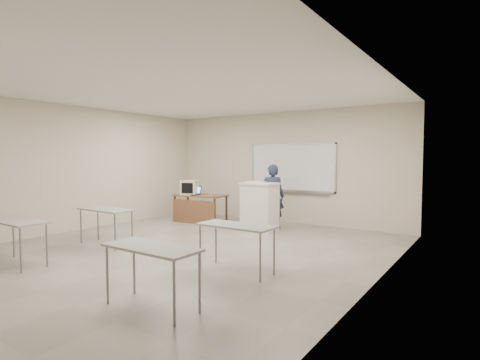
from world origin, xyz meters
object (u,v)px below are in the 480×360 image
Objects in this scene: instructor_desk at (198,203)px; crt_monitor at (190,187)px; laptop at (195,193)px; presenter at (273,196)px; whiteboard at (292,168)px; keyboard at (256,182)px; podium at (260,207)px; mouse at (212,196)px.

instructor_desk is 2.96× the size of crt_monitor.
instructor_desk is 4.43× the size of laptop.
presenter reaches higher than laptop.
instructor_desk is 0.89× the size of presenter.
whiteboard is 1.74× the size of instructor_desk.
keyboard is at bearing 21.52° from laptop.
presenter reaches higher than podium.
podium is at bearing -94.30° from whiteboard.
whiteboard is 5.03× the size of keyboard.
keyboard is at bearing 19.25° from mouse.
whiteboard is 5.16× the size of crt_monitor.
keyboard reaches higher than podium.
laptop is 0.66m from mouse.
crt_monitor is 0.20m from laptop.
mouse is (0.55, -0.09, 0.23)m from instructor_desk.
presenter is (-0.05, -0.96, -0.68)m from whiteboard.
instructor_desk is 2.88× the size of keyboard.
whiteboard reaches higher than keyboard.
instructor_desk is 1.94m from keyboard.
instructor_desk is at bearing 178.42° from podium.
crt_monitor is at bearing 172.98° from keyboard.
laptop is 1.97m from keyboard.
mouse is 1.36m from keyboard.
instructor_desk is at bearing 27.83° from laptop.
presenter is (0.06, 0.51, 0.22)m from podium.
presenter is at bearing 32.63° from laptop.
whiteboard reaches higher than podium.
crt_monitor is 0.97× the size of keyboard.
presenter reaches higher than mouse.
mouse is (-1.55, -1.51, -0.71)m from whiteboard.
presenter is at bearing 7.54° from instructor_desk.
laptop is 2.21m from presenter.
laptop is 3.24× the size of mouse.
podium is (-0.11, -1.47, -0.90)m from whiteboard.
mouse is 0.20× the size of keyboard.
presenter is at bearing -6.53° from crt_monitor.
laptop is (-2.20, -1.44, -0.67)m from whiteboard.
laptop is (-0.10, -0.01, 0.26)m from instructor_desk.
presenter is (2.15, 0.48, -0.01)m from laptop.
instructor_desk is 1.99m from podium.
laptop is (-2.09, 0.03, 0.22)m from podium.
whiteboard is 7.73× the size of laptop.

